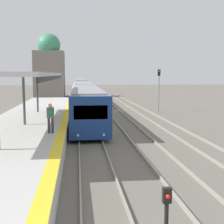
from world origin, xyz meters
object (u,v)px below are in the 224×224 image
(signal_mast_far, at_px, (159,85))
(person_on_platform, at_px, (50,116))
(signal_post_near, at_px, (167,214))
(train_near, at_px, (82,90))

(signal_mast_far, bearing_deg, person_on_platform, -122.24)
(signal_post_near, bearing_deg, train_near, 91.54)
(train_near, height_order, signal_post_near, train_near)
(train_near, relative_size, signal_mast_far, 14.05)
(train_near, distance_m, signal_mast_far, 20.07)
(signal_post_near, relative_size, signal_mast_far, 0.35)
(person_on_platform, distance_m, train_near, 35.05)
(train_near, height_order, signal_mast_far, signal_mast_far)
(train_near, distance_m, signal_post_near, 45.72)
(person_on_platform, distance_m, signal_post_near, 11.32)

